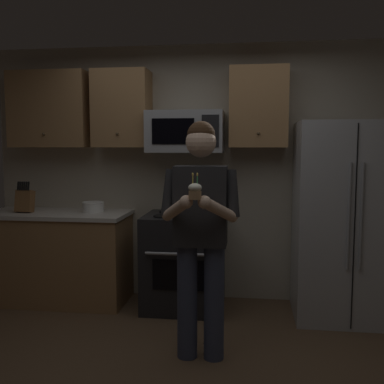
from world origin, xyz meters
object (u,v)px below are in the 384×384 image
Objects in this scene: refrigerator at (345,221)px; bowl_large_white at (93,207)px; cupcake at (195,191)px; microwave at (186,132)px; knife_block at (25,201)px; person at (201,227)px; oven_range at (184,261)px.

bowl_large_white is at bearing 177.52° from refrigerator.
cupcake is (-1.22, -1.32, 0.39)m from refrigerator.
microwave reaches higher than knife_block.
knife_block is at bearing -171.97° from bowl_large_white.
person is (-1.22, -1.00, 0.10)m from refrigerator.
refrigerator is at bearing 39.18° from person.
knife_block reaches higher than oven_range.
oven_range is 4.17× the size of bowl_large_white.
person reaches higher than cupcake.
person is at bearing -42.21° from bowl_large_white.
knife_block is 2.14m from person.
bowl_large_white is (-0.94, -0.05, -0.75)m from microwave.
refrigerator is at bearing -6.03° from microwave.
bowl_large_white is 1.64m from person.
person reaches higher than knife_block.
person is at bearing -27.96° from knife_block.
cupcake is (-0.00, -0.33, 0.30)m from person.
microwave is 0.42× the size of person.
knife_block is (-3.11, 0.01, 0.14)m from refrigerator.
oven_range is 1.56m from refrigerator.
person is (0.28, -1.03, 0.53)m from oven_range.
knife_block is 0.69m from bowl_large_white.
knife_block reaches higher than bowl_large_white.
oven_range is 1.26× the size of microwave.
oven_range is 0.52× the size of refrigerator.
refrigerator reaches higher than cupcake.
oven_range is 1.20m from person.
bowl_large_white is at bearing 8.03° from knife_block.
cupcake is (0.28, -1.36, 0.83)m from oven_range.
microwave is at bearing 103.56° from person.
person is 0.44m from cupcake.
microwave reaches higher than bowl_large_white.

